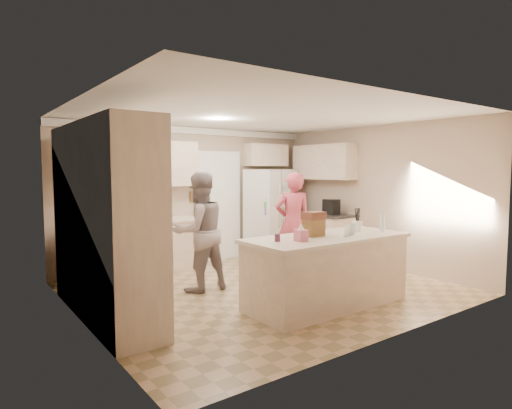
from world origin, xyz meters
TOP-DOWN VIEW (x-y plane):
  - floor at (0.00, 0.00)m, footprint 5.20×4.60m
  - ceiling at (0.00, 0.00)m, footprint 5.20×4.60m
  - wall_back at (0.00, 2.31)m, footprint 5.20×0.02m
  - wall_front at (0.00, -2.31)m, footprint 5.20×0.02m
  - wall_left at (-2.61, 0.00)m, footprint 0.02×4.60m
  - wall_right at (2.61, 0.00)m, footprint 0.02×4.60m
  - crown_back at (0.00, 2.26)m, footprint 5.20×0.08m
  - pantry_bank at (-2.30, 0.20)m, footprint 0.60×2.60m
  - back_base_cab at (-1.15, 2.00)m, footprint 2.20×0.60m
  - back_countertop at (-1.15, 1.99)m, footprint 2.24×0.63m
  - back_upper_cab at (-1.15, 2.12)m, footprint 2.20×0.35m
  - doorway_opening at (0.55, 2.28)m, footprint 0.90×0.06m
  - doorway_casing at (0.55, 2.24)m, footprint 1.02×0.03m
  - wall_frame_upper at (0.02, 2.27)m, footprint 0.15×0.02m
  - wall_frame_lower at (0.02, 2.27)m, footprint 0.15×0.02m
  - refrigerator at (1.60, 1.91)m, footprint 1.04×0.89m
  - fridge_seam at (1.60, 1.56)m, footprint 0.02×0.02m
  - fridge_dispenser at (1.38, 1.55)m, footprint 0.22×0.03m
  - fridge_handle_l at (1.55, 1.54)m, footprint 0.02×0.02m
  - fridge_handle_r at (1.65, 1.54)m, footprint 0.02×0.02m
  - over_fridge_cab at (1.65, 2.12)m, footprint 0.95×0.35m
  - right_base_cab at (2.30, 1.00)m, footprint 0.60×1.20m
  - right_countertop at (2.29, 1.00)m, footprint 0.63×1.24m
  - right_upper_cab at (2.43, 1.20)m, footprint 0.35×1.50m
  - coffee_maker at (2.25, 0.80)m, footprint 0.22×0.28m
  - island_base at (0.20, -1.10)m, footprint 2.20×0.90m
  - island_top at (0.20, -1.10)m, footprint 2.28×0.96m
  - utensil_crock at (0.85, -1.05)m, footprint 0.13×0.13m
  - tissue_box at (-0.35, -1.20)m, footprint 0.13×0.13m
  - tissue_plume at (-0.35, -1.20)m, footprint 0.08×0.08m
  - dollhouse_body at (0.05, -1.00)m, footprint 0.26×0.18m
  - dollhouse_roof at (0.05, -1.00)m, footprint 0.28×0.20m
  - jam_jar at (-0.60, -1.05)m, footprint 0.07×0.07m
  - greeting_card_a at (0.35, -1.30)m, footprint 0.12×0.06m
  - greeting_card_b at (0.50, -1.25)m, footprint 0.12×0.05m
  - water_bottle at (1.15, -1.25)m, footprint 0.07×0.07m
  - shaker_salt at (1.02, -0.88)m, footprint 0.05×0.05m
  - shaker_pepper at (1.09, -0.88)m, footprint 0.05×0.05m
  - teen_boy at (-0.82, 0.51)m, footprint 0.87×0.69m
  - teen_girl at (1.03, 0.53)m, footprint 0.76×0.66m
  - fridge_magnets at (1.60, 1.55)m, footprint 0.76×0.02m

SIDE VIEW (x-z plane):
  - floor at x=0.00m, z-range -0.02..0.00m
  - back_base_cab at x=-1.15m, z-range 0.00..0.88m
  - right_base_cab at x=2.30m, z-range 0.00..0.88m
  - island_base at x=0.20m, z-range 0.00..0.88m
  - teen_girl at x=1.03m, z-range 0.00..1.75m
  - teen_boy at x=-0.82m, z-range 0.00..1.77m
  - back_countertop at x=-1.15m, z-range 0.88..0.92m
  - refrigerator at x=1.60m, z-range 0.00..1.80m
  - fridge_seam at x=1.60m, z-range 0.01..1.79m
  - right_countertop at x=2.29m, z-range 0.88..0.92m
  - island_top at x=0.20m, z-range 0.88..0.93m
  - fridge_magnets at x=1.60m, z-range 0.18..1.62m
  - jam_jar at x=-0.60m, z-range 0.93..1.02m
  - shaker_salt at x=1.02m, z-range 0.93..1.02m
  - shaker_pepper at x=1.09m, z-range 0.93..1.02m
  - tissue_box at x=-0.35m, z-range 0.93..1.07m
  - utensil_crock at x=0.85m, z-range 0.93..1.07m
  - greeting_card_a at x=0.35m, z-range 0.93..1.08m
  - greeting_card_b at x=0.50m, z-range 0.93..1.08m
  - dollhouse_body at x=0.05m, z-range 0.93..1.15m
  - water_bottle at x=1.15m, z-range 0.92..1.17m
  - doorway_opening at x=0.55m, z-range 0.00..2.10m
  - doorway_casing at x=0.55m, z-range -0.06..2.16m
  - fridge_handle_l at x=1.55m, z-range 0.62..1.48m
  - fridge_handle_r at x=1.65m, z-range 0.62..1.48m
  - coffee_maker at x=2.25m, z-range 0.92..1.22m
  - tissue_plume at x=-0.35m, z-range 1.06..1.15m
  - fridge_dispenser at x=1.38m, z-range 0.97..1.32m
  - pantry_bank at x=-2.30m, z-range 0.00..2.35m
  - dollhouse_roof at x=0.05m, z-range 1.15..1.25m
  - wall_frame_lower at x=0.02m, z-range 1.18..1.38m
  - wall_back at x=0.00m, z-range 0.00..2.60m
  - wall_front at x=0.00m, z-range 0.00..2.60m
  - wall_left at x=-2.61m, z-range 0.00..2.60m
  - wall_right at x=2.61m, z-range 0.00..2.60m
  - wall_frame_upper at x=0.02m, z-range 1.45..1.65m
  - back_upper_cab at x=-1.15m, z-range 1.50..2.30m
  - right_upper_cab at x=2.43m, z-range 1.60..2.30m
  - over_fridge_cab at x=1.65m, z-range 1.88..2.33m
  - crown_back at x=0.00m, z-range 2.47..2.59m
  - ceiling at x=0.00m, z-range 2.60..2.62m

